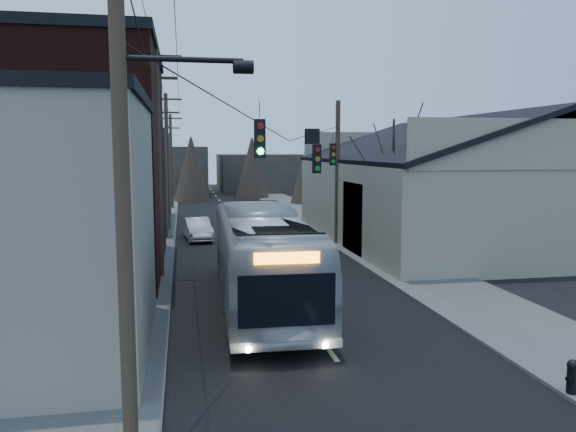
{
  "coord_description": "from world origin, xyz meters",
  "views": [
    {
      "loc": [
        -3.98,
        -6.96,
        5.68
      ],
      "look_at": [
        0.18,
        15.15,
        3.0
      ],
      "focal_mm": 35.0,
      "sensor_mm": 36.0,
      "label": 1
    }
  ],
  "objects": [
    {
      "name": "road_surface",
      "position": [
        0.0,
        30.0,
        0.01
      ],
      "size": [
        9.0,
        110.0,
        0.02
      ],
      "primitive_type": "cube",
      "color": "black",
      "rests_on": "ground"
    },
    {
      "name": "sidewalk_left",
      "position": [
        -6.5,
        30.0,
        0.06
      ],
      "size": [
        4.0,
        110.0,
        0.12
      ],
      "primitive_type": "cube",
      "color": "#474744",
      "rests_on": "ground"
    },
    {
      "name": "sidewalk_right",
      "position": [
        6.5,
        30.0,
        0.06
      ],
      "size": [
        4.0,
        110.0,
        0.12
      ],
      "primitive_type": "cube",
      "color": "#474744",
      "rests_on": "ground"
    },
    {
      "name": "building_brick",
      "position": [
        -10.0,
        20.0,
        5.0
      ],
      "size": [
        10.0,
        12.0,
        10.0
      ],
      "primitive_type": "cube",
      "color": "black",
      "rests_on": "ground"
    },
    {
      "name": "building_left_far",
      "position": [
        -9.5,
        36.0,
        3.5
      ],
      "size": [
        9.0,
        14.0,
        7.0
      ],
      "primitive_type": "cube",
      "color": "#332F29",
      "rests_on": "ground"
    },
    {
      "name": "warehouse",
      "position": [
        13.0,
        25.0,
        2.7
      ],
      "size": [
        16.16,
        20.6,
        7.73
      ],
      "color": "gray",
      "rests_on": "ground"
    },
    {
      "name": "building_far_left",
      "position": [
        -6.0,
        65.0,
        3.0
      ],
      "size": [
        10.0,
        12.0,
        6.0
      ],
      "primitive_type": "cube",
      "color": "#332F29",
      "rests_on": "ground"
    },
    {
      "name": "building_far_right",
      "position": [
        7.0,
        70.0,
        2.5
      ],
      "size": [
        12.0,
        14.0,
        5.0
      ],
      "primitive_type": "cube",
      "color": "#332F29",
      "rests_on": "ground"
    },
    {
      "name": "bare_tree",
      "position": [
        6.5,
        20.0,
        3.6
      ],
      "size": [
        0.4,
        0.4,
        7.2
      ],
      "primitive_type": "cone",
      "color": "black",
      "rests_on": "ground"
    },
    {
      "name": "utility_lines",
      "position": [
        -3.11,
        24.14,
        4.95
      ],
      "size": [
        11.24,
        45.28,
        10.5
      ],
      "color": "#382B1E",
      "rests_on": "ground"
    },
    {
      "name": "bus",
      "position": [
        -1.19,
        13.09,
        1.75
      ],
      "size": [
        3.37,
        12.67,
        3.5
      ],
      "primitive_type": "imported",
      "rotation": [
        0.0,
        0.0,
        3.11
      ],
      "color": "#A6ADB2",
      "rests_on": "ground"
    },
    {
      "name": "parked_car",
      "position": [
        -3.12,
        28.41,
        0.69
      ],
      "size": [
        1.95,
        4.35,
        1.39
      ],
      "primitive_type": "imported",
      "rotation": [
        0.0,
        0.0,
        0.12
      ],
      "color": "#B2B6BA",
      "rests_on": "ground"
    },
    {
      "name": "fire_hydrant",
      "position": [
        4.7,
        3.93,
        0.54
      ],
      "size": [
        0.38,
        0.27,
        0.79
      ],
      "rotation": [
        0.0,
        0.0,
        0.33
      ],
      "color": "black",
      "rests_on": "sidewalk_right"
    }
  ]
}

